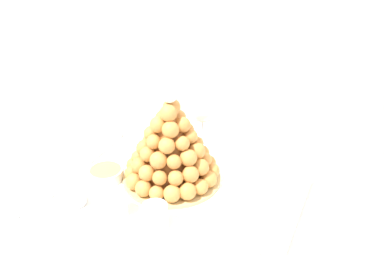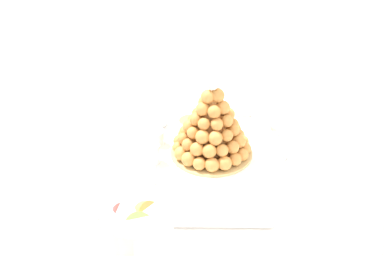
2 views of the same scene
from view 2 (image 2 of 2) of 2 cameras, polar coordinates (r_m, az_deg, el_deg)
name	(u,v)px [view 2 (image 2 of 2)]	position (r m, az deg, el deg)	size (l,w,h in m)	color
buffet_table	(182,232)	(1.44, -1.12, -11.43)	(1.42, 0.87, 0.77)	brown
serving_tray	(188,162)	(1.53, -0.49, -3.81)	(0.57, 0.44, 0.02)	white
croquembouche	(212,127)	(1.51, 2.19, 0.13)	(0.25, 0.25, 0.25)	tan
dessert_cup_left	(157,119)	(1.70, -3.90, 0.98)	(0.06, 0.06, 0.05)	silver
dessert_cup_mid_left	(157,138)	(1.60, -3.91, -1.09)	(0.05, 0.05, 0.05)	silver
dessert_cup_centre	(150,154)	(1.51, -4.62, -2.92)	(0.06, 0.06, 0.06)	silver
dessert_cup_mid_right	(146,177)	(1.42, -5.07, -5.39)	(0.05, 0.05, 0.05)	silver
dessert_cup_right	(145,199)	(1.35, -5.16, -7.78)	(0.06, 0.06, 0.06)	silver
creme_brulee_ramekin	(191,124)	(1.68, -0.10, 0.50)	(0.09, 0.09, 0.03)	white
macaron_goblet	(139,251)	(1.03, -5.82, -13.32)	(0.13, 0.13, 0.27)	white
wine_glass	(281,126)	(1.53, 9.73, 0.25)	(0.07, 0.07, 0.15)	silver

